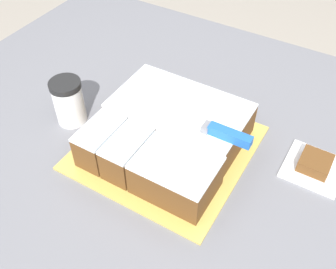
{
  "coord_description": "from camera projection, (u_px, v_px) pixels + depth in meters",
  "views": [
    {
      "loc": [
        0.33,
        -0.58,
        1.59
      ],
      "look_at": [
        0.0,
        -0.04,
        0.96
      ],
      "focal_mm": 42.0,
      "sensor_mm": 36.0,
      "label": 1
    }
  ],
  "objects": [
    {
      "name": "cake_board",
      "position": [
        168.0,
        148.0,
        0.93
      ],
      "size": [
        0.37,
        0.37,
        0.01
      ],
      "color": "gold",
      "rests_on": "countertop"
    },
    {
      "name": "knife",
      "position": [
        210.0,
        128.0,
        0.84
      ],
      "size": [
        0.32,
        0.03,
        0.02
      ],
      "rotation": [
        0.0,
        0.0,
        3.15
      ],
      "color": "silver",
      "rests_on": "cake"
    },
    {
      "name": "paper_napkin",
      "position": [
        313.0,
        168.0,
        0.89
      ],
      "size": [
        0.13,
        0.13,
        0.01
      ],
      "color": "white",
      "rests_on": "countertop"
    },
    {
      "name": "cake",
      "position": [
        169.0,
        134.0,
        0.9
      ],
      "size": [
        0.31,
        0.31,
        0.09
      ],
      "color": "brown",
      "rests_on": "cake_board"
    },
    {
      "name": "countertop",
      "position": [
        173.0,
        235.0,
        1.28
      ],
      "size": [
        1.4,
        1.1,
        0.91
      ],
      "color": "slate",
      "rests_on": "ground_plane"
    },
    {
      "name": "brownie",
      "position": [
        315.0,
        163.0,
        0.87
      ],
      "size": [
        0.07,
        0.07,
        0.03
      ],
      "color": "brown",
      "rests_on": "paper_napkin"
    },
    {
      "name": "coffee_cup",
      "position": [
        69.0,
        101.0,
        0.96
      ],
      "size": [
        0.08,
        0.08,
        0.12
      ],
      "color": "white",
      "rests_on": "countertop"
    }
  ]
}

